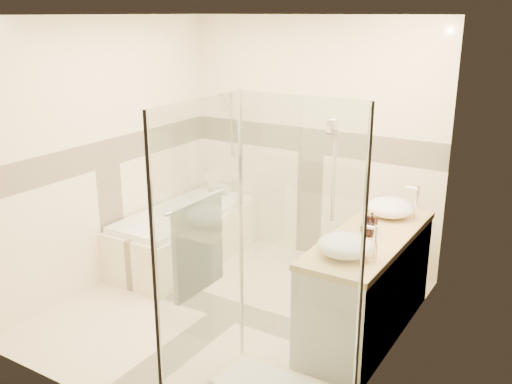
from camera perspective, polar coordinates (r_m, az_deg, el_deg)
The scene contains 12 objects.
room at distance 4.65m, azimuth -2.00°, elevation 1.78°, with size 2.82×3.02×2.52m.
bathtub at distance 6.05m, azimuth -7.12°, elevation -4.05°, with size 0.75×1.70×0.56m.
vanity at distance 4.74m, azimuth 11.07°, elevation -9.03°, with size 0.58×1.62×0.85m.
shower_enclosure at distance 3.80m, azimuth -0.25°, elevation -14.44°, with size 0.96×0.93×2.04m.
vessel_sink_near at distance 4.99m, azimuth 13.27°, elevation -1.51°, with size 0.40×0.40×0.16m, color white.
vessel_sink_far at distance 4.14m, azimuth 8.88°, elevation -5.28°, with size 0.40×0.40×0.16m, color white.
faucet_near at distance 4.91m, azimuth 15.71°, elevation -0.88°, with size 0.12×0.03×0.30m.
faucet_far at distance 4.04m, azimuth 11.76°, elevation -4.83°, with size 0.11×0.03×0.27m.
amenity_bottle_a at distance 4.60m, azimuth 11.50°, elevation -3.01°, with size 0.07×0.08×0.16m, color black.
amenity_bottle_b at distance 4.53m, azimuth 11.15°, elevation -3.34°, with size 0.12×0.12×0.16m, color black.
folded_towels at distance 5.19m, azimuth 13.94°, elevation -1.35°, with size 0.14×0.23×0.07m, color silver.
rolled_towel at distance 6.47m, azimuth -3.69°, elevation 0.41°, with size 0.11×0.11×0.25m, color silver.
Camera 1 is at (2.54, -3.71, 2.52)m, focal length 40.00 mm.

